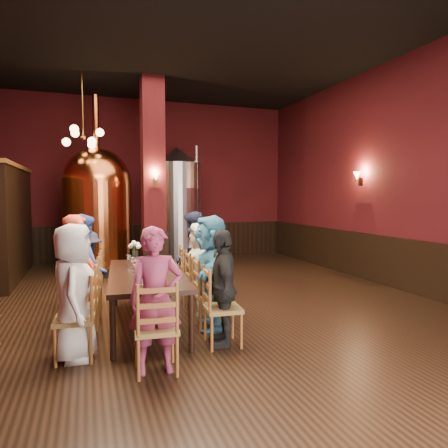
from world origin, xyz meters
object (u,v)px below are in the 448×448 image
object	(u,v)px
person_1	(80,277)
rose_vase	(135,248)
person_2	(84,269)
person_0	(74,292)
copper_kettle	(98,208)
steel_vessel	(177,205)
dining_table	(146,277)

from	to	relation	value
person_1	rose_vase	bearing A→B (deg)	-17.47
person_2	rose_vase	size ratio (longest dim) A/B	4.56
person_0	copper_kettle	size ratio (longest dim) A/B	0.37
person_2	steel_vessel	bearing A→B (deg)	-37.48
steel_vessel	dining_table	bearing A→B (deg)	-107.21
person_1	copper_kettle	xyz separation A→B (m)	(0.35, 4.61, 0.72)
steel_vessel	person_2	bearing A→B (deg)	-117.31
person_2	person_0	bearing A→B (deg)	165.38
copper_kettle	steel_vessel	world-z (taller)	copper_kettle
person_2	steel_vessel	world-z (taller)	steel_vessel
person_1	person_2	xyz separation A→B (m)	(0.05, 0.66, -0.01)
person_1	person_2	bearing A→B (deg)	11.78
person_0	person_1	xyz separation A→B (m)	(0.05, 0.67, 0.03)
copper_kettle	rose_vase	distance (m)	3.43
dining_table	person_2	size ratio (longest dim) A/B	1.58
dining_table	copper_kettle	bearing A→B (deg)	101.26
person_0	copper_kettle	world-z (taller)	copper_kettle
dining_table	steel_vessel	xyz separation A→B (m)	(1.54, 4.96, 0.87)
person_0	steel_vessel	bearing A→B (deg)	-19.71
person_1	copper_kettle	distance (m)	4.68
person_2	rose_vase	bearing A→B (deg)	-62.93
person_1	copper_kettle	world-z (taller)	copper_kettle
person_1	rose_vase	world-z (taller)	person_1
dining_table	person_2	bearing A→B (deg)	158.78
person_2	rose_vase	xyz separation A→B (m)	(0.79, 0.60, 0.19)
person_1	copper_kettle	bearing A→B (deg)	11.84
dining_table	copper_kettle	distance (m)	4.45
dining_table	person_2	world-z (taller)	person_2
steel_vessel	person_0	bearing A→B (deg)	-112.67
dining_table	rose_vase	bearing A→B (deg)	96.50
steel_vessel	rose_vase	size ratio (longest dim) A/B	9.07
person_0	person_2	xyz separation A→B (m)	(0.10, 1.33, 0.02)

